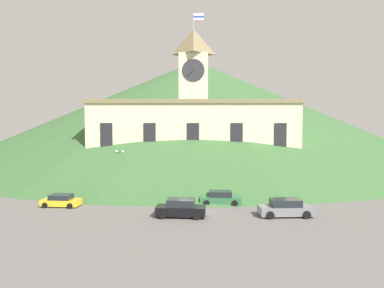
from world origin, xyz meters
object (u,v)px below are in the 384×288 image
(car_green_wagon, at_px, (220,198))
(street_lamp_far_left, at_px, (274,164))
(street_lamp_far_right, at_px, (194,164))
(car_yellow_coupe, at_px, (61,201))
(car_gray_pickup, at_px, (286,208))
(car_blue_van, at_px, (251,186))
(pedestrian, at_px, (136,186))
(car_black_suv, at_px, (181,208))
(street_lamp_right, at_px, (120,160))

(car_green_wagon, bearing_deg, street_lamp_far_left, -125.73)
(street_lamp_far_right, relative_size, street_lamp_far_left, 1.01)
(street_lamp_far_left, distance_m, car_yellow_coupe, 28.94)
(car_gray_pickup, distance_m, car_blue_van, 11.83)
(car_blue_van, bearing_deg, pedestrian, 178.50)
(street_lamp_far_right, height_order, car_blue_van, street_lamp_far_right)
(car_gray_pickup, bearing_deg, car_green_wagon, -42.92)
(street_lamp_far_left, height_order, car_yellow_coupe, street_lamp_far_left)
(street_lamp_far_left, distance_m, car_green_wagon, 14.05)
(street_lamp_far_right, xyz_separation_m, car_black_suv, (-1.08, -16.52, -2.48))
(car_gray_pickup, xyz_separation_m, pedestrian, (-16.88, 10.94, 0.17))
(street_lamp_far_right, distance_m, car_blue_van, 9.08)
(car_gray_pickup, relative_size, car_blue_van, 1.03)
(car_green_wagon, distance_m, car_blue_van, 7.92)
(car_yellow_coupe, bearing_deg, car_blue_van, 24.78)
(car_blue_van, bearing_deg, car_yellow_coupe, -164.89)
(street_lamp_far_right, bearing_deg, pedestrian, -145.05)
(car_blue_van, bearing_deg, car_green_wagon, -127.88)
(car_blue_van, xyz_separation_m, pedestrian, (-15.03, -0.74, 0.02))
(street_lamp_right, distance_m, car_gray_pickup, 25.91)
(car_gray_pickup, bearing_deg, street_lamp_right, -42.62)
(street_lamp_right, xyz_separation_m, car_blue_van, (18.17, -4.49, -2.83))
(car_yellow_coupe, bearing_deg, pedestrian, 50.09)
(car_yellow_coupe, height_order, pedestrian, pedestrian)
(street_lamp_far_right, bearing_deg, car_gray_pickup, -59.86)
(street_lamp_right, xyz_separation_m, street_lamp_far_left, (22.04, 0.00, -0.52))
(car_green_wagon, xyz_separation_m, car_yellow_coupe, (-17.80, -1.23, -0.09))
(street_lamp_far_left, distance_m, car_black_suv, 20.85)
(street_lamp_right, height_order, street_lamp_far_right, street_lamp_right)
(street_lamp_far_left, bearing_deg, pedestrian, -164.51)
(car_green_wagon, xyz_separation_m, car_gray_pickup, (6.23, -5.08, 0.09))
(street_lamp_right, xyz_separation_m, pedestrian, (3.14, -5.24, -2.81))
(street_lamp_far_right, bearing_deg, car_green_wagon, -74.08)
(street_lamp_right, height_order, car_green_wagon, street_lamp_right)
(car_black_suv, bearing_deg, car_green_wagon, 56.39)
(street_lamp_right, bearing_deg, street_lamp_far_right, -0.00)
(street_lamp_far_right, xyz_separation_m, pedestrian, (-7.49, -5.24, -2.33))
(car_gray_pickup, height_order, car_yellow_coupe, car_gray_pickup)
(car_black_suv, relative_size, car_yellow_coupe, 1.16)
(car_black_suv, relative_size, car_gray_pickup, 0.93)
(car_black_suv, bearing_deg, pedestrian, 124.01)
(street_lamp_far_right, height_order, pedestrian, street_lamp_far_right)
(street_lamp_far_left, height_order, car_blue_van, street_lamp_far_left)
(street_lamp_right, relative_size, car_blue_van, 1.00)
(car_yellow_coupe, bearing_deg, street_lamp_far_left, 30.66)
(street_lamp_right, height_order, street_lamp_far_left, street_lamp_right)
(street_lamp_far_left, xyz_separation_m, car_green_wagon, (-8.24, -11.09, -2.56))
(street_lamp_right, distance_m, street_lamp_far_left, 22.04)
(street_lamp_far_left, xyz_separation_m, car_yellow_coupe, (-26.05, -12.32, -2.65))
(street_lamp_far_left, bearing_deg, car_black_suv, -127.08)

